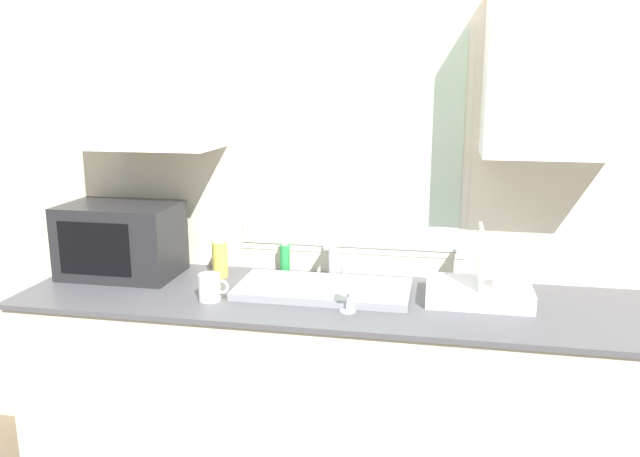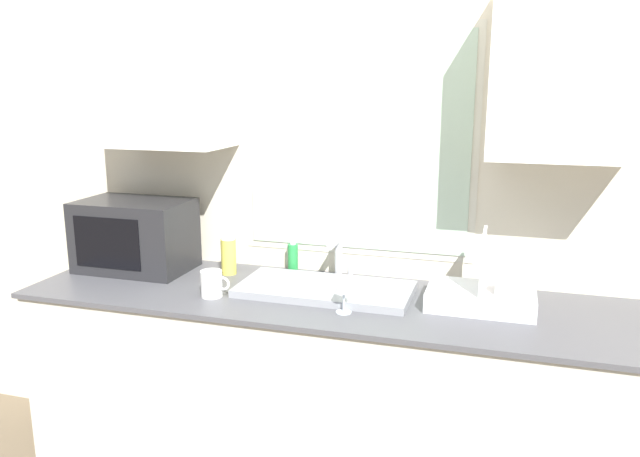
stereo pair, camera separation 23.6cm
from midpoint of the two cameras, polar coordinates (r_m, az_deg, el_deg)
countertop at (r=2.64m, az=4.00°, el=-15.51°), size 2.50×0.67×0.89m
wall_back at (r=2.64m, az=5.87°, el=5.93°), size 6.00×0.38×2.60m
sink_basin at (r=2.50m, az=3.20°, el=-5.60°), size 0.69×0.34×0.03m
faucet at (r=2.63m, az=4.26°, el=-2.42°), size 0.08×0.15×0.19m
microwave at (r=2.86m, az=-14.31°, el=-0.63°), size 0.48×0.32×0.31m
dish_rack at (r=2.43m, az=17.49°, el=-5.83°), size 0.39×0.26×0.29m
spray_bottle at (r=2.73m, az=-5.94°, el=-2.14°), size 0.07×0.07×0.21m
soap_bottle at (r=2.74m, az=-0.04°, el=-2.68°), size 0.05×0.05×0.16m
mug_near_sink at (r=2.46m, az=-7.16°, el=-5.07°), size 0.12×0.08×0.10m
wine_glass at (r=2.26m, az=5.20°, el=-5.21°), size 0.06×0.06×0.15m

